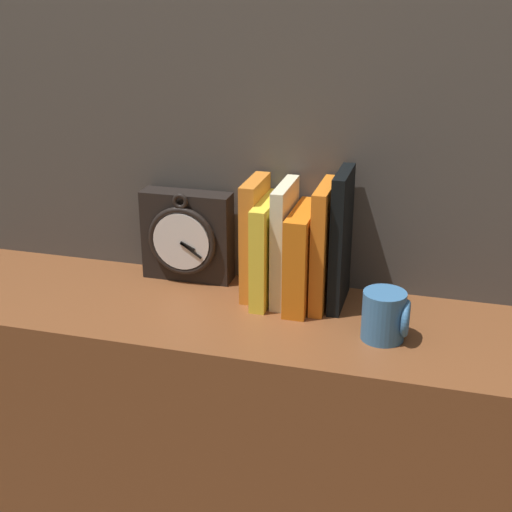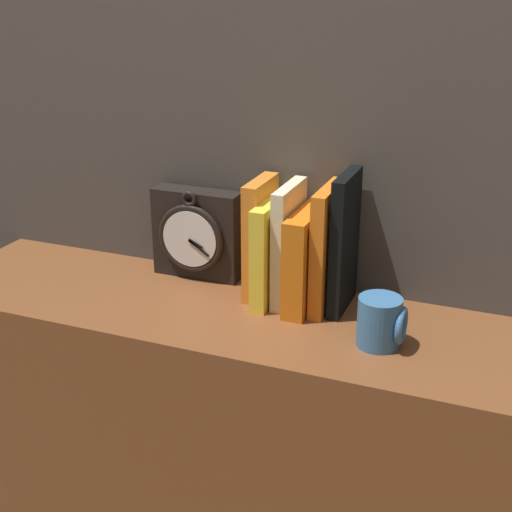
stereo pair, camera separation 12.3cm
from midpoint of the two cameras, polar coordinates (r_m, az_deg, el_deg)
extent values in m
cube|color=#47423D|center=(1.33, -0.53, 13.29)|extent=(6.00, 0.05, 2.60)
cube|color=black|center=(1.40, -8.01, 1.57)|extent=(0.18, 0.05, 0.18)
torus|color=black|center=(1.38, -8.51, 1.13)|extent=(0.14, 0.01, 0.14)
cylinder|color=silver|center=(1.37, -8.56, 1.09)|extent=(0.11, 0.01, 0.11)
cube|color=black|center=(1.37, -8.08, 0.71)|extent=(0.03, 0.00, 0.02)
cube|color=black|center=(1.37, -7.80, 0.40)|extent=(0.04, 0.00, 0.03)
torus|color=black|center=(1.35, -8.70, 4.31)|extent=(0.03, 0.01, 0.03)
cube|color=orange|center=(1.31, -2.76, 1.41)|extent=(0.03, 0.12, 0.22)
cube|color=yellow|center=(1.30, -1.77, 0.42)|extent=(0.03, 0.15, 0.19)
cube|color=beige|center=(1.29, -0.42, 1.03)|extent=(0.02, 0.13, 0.22)
cube|color=orange|center=(1.28, 1.04, -0.15)|extent=(0.04, 0.16, 0.18)
cube|color=orange|center=(1.27, 2.72, 0.78)|extent=(0.02, 0.14, 0.23)
cube|color=black|center=(1.27, 4.09, 1.27)|extent=(0.02, 0.12, 0.25)
cylinder|color=teal|center=(1.18, 7.26, -4.83)|extent=(0.07, 0.07, 0.08)
torus|color=teal|center=(1.18, 8.99, -5.02)|extent=(0.01, 0.06, 0.06)
camera|label=1|loc=(0.06, -92.86, -1.15)|focal=50.00mm
camera|label=2|loc=(0.06, 87.14, 1.15)|focal=50.00mm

